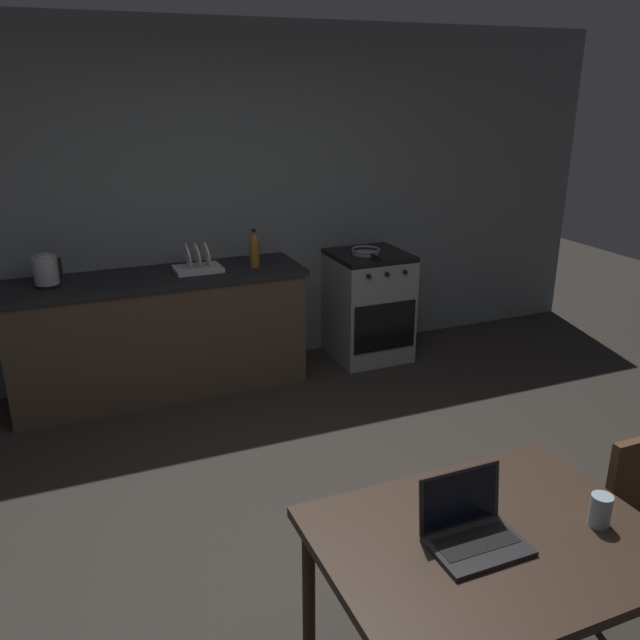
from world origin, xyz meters
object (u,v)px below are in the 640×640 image
Objects in this scene: laptop at (472,530)px; drinking_glass at (600,510)px; electric_kettle at (46,271)px; dish_rack at (198,265)px; dining_table at (489,555)px; stove_oven at (368,305)px; frying_pan at (366,251)px; bottle at (254,249)px.

drinking_glass is at bearing 0.09° from laptop.
electric_kettle is 0.66× the size of dish_rack.
dining_table is 0.42m from drinking_glass.
dish_rack is (1.03, -0.00, -0.06)m from electric_kettle.
stove_oven is 2.65× the size of dish_rack.
drinking_glass reaches higher than dining_table.
stove_oven is at bearing 70.27° from dining_table.
stove_oven is 1.50m from dish_rack.
stove_oven is at bearing -0.06° from electric_kettle.
laptop reaches higher than drinking_glass.
frying_pan is 3.32m from drinking_glass.
dish_rack is at bearing 94.87° from dining_table.
laptop is 0.48m from drinking_glass.
electric_kettle is 1.03m from dish_rack.
bottle reaches higher than laptop.
laptop is at bearing -110.98° from stove_oven.
drinking_glass is at bearing -12.51° from dining_table.
frying_pan is (2.40, -0.03, -0.08)m from electric_kettle.
dining_table is at bearing 4.12° from laptop.
frying_pan is (-0.04, -0.03, 0.47)m from stove_oven.
laptop is (-1.21, -3.17, 0.33)m from stove_oven.
stove_oven is 2.21× the size of frying_pan.
bottle is at bearing -6.77° from dish_rack.
laptop is at bearing -68.83° from electric_kettle.
frying_pan is at bearing 77.75° from drinking_glass.
dish_rack is (-0.42, 0.05, -0.09)m from bottle.
dining_table is 5.19× the size of electric_kettle.
dish_rack is at bearing 101.47° from drinking_glass.
laptop is 0.79× the size of frying_pan.
electric_kettle reaches higher than dish_rack.
dish_rack reaches higher than drinking_glass.
stove_oven is at bearing 2.75° from bottle.
stove_oven is 0.77× the size of dining_table.
stove_oven is at bearing 31.41° from frying_pan.
electric_kettle is 0.55× the size of frying_pan.
bottle is at bearing 87.25° from dining_table.
electric_kettle is (-1.23, 3.17, 0.23)m from laptop.
frying_pan is 1.37m from dish_rack.
stove_oven is at bearing 77.11° from drinking_glass.
electric_kettle is 2.40m from frying_pan.
dining_table is at bearing -85.13° from dish_rack.
drinking_glass is (0.39, -0.09, 0.13)m from dining_table.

